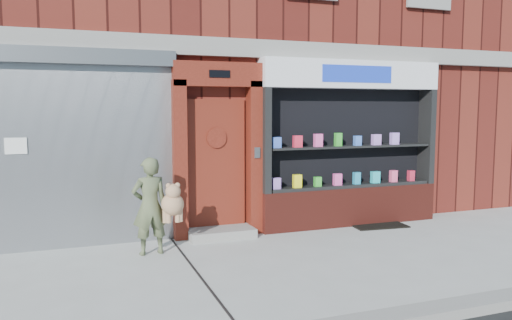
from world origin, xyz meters
TOP-DOWN VIEW (x-y plane):
  - ground at (0.00, 0.00)m, footprint 80.00×80.00m
  - curb at (0.00, -2.15)m, footprint 60.00×0.30m
  - building at (-0.00, 5.99)m, footprint 12.00×8.16m
  - shutter_bay at (-3.00, 1.93)m, footprint 3.10×0.30m
  - red_door_bay at (-0.75, 1.86)m, footprint 1.52×0.58m
  - pharmacy_bay at (1.75, 1.81)m, footprint 3.50×0.41m
  - woman at (-1.94, 1.13)m, footprint 0.76×0.47m
  - doormat at (2.19, 1.55)m, footprint 1.05×0.78m

SIDE VIEW (x-z plane):
  - ground at x=0.00m, z-range 0.00..0.00m
  - doormat at x=2.19m, z-range 0.00..0.02m
  - curb at x=0.00m, z-range 0.00..0.12m
  - woman at x=-1.94m, z-range 0.01..1.45m
  - pharmacy_bay at x=1.75m, z-range -0.13..2.87m
  - red_door_bay at x=-0.75m, z-range 0.01..2.91m
  - shutter_bay at x=-3.00m, z-range 0.20..3.24m
  - building at x=0.00m, z-range 0.00..8.00m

